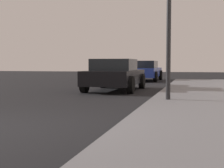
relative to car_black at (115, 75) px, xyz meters
The scene contains 2 objects.
car_black is the anchor object (origin of this frame).
car_blue 8.09m from the car_black, 90.36° to the left, with size 2.02×4.55×1.27m.
Camera 1 is at (3.17, -4.92, 1.08)m, focal length 53.74 mm.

